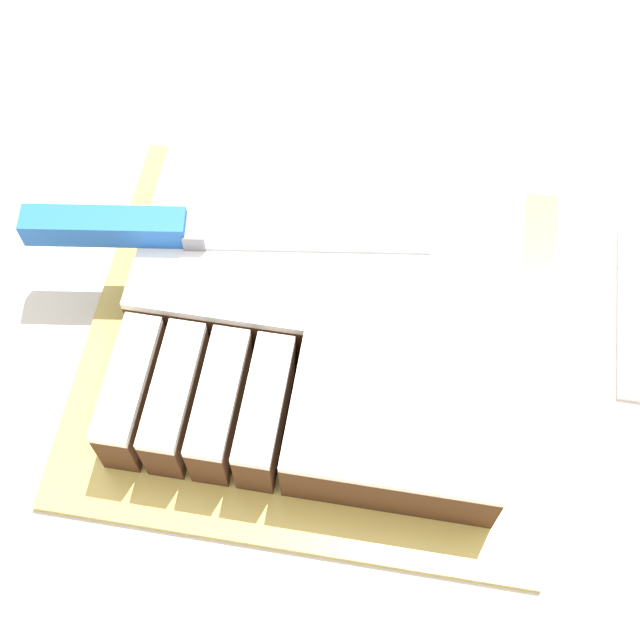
% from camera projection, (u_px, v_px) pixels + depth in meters
% --- Properties ---
extents(ground_plane, '(8.00, 8.00, 0.00)m').
position_uv_depth(ground_plane, '(340.00, 630.00, 1.49)').
color(ground_plane, '#4C4742').
extents(countertop, '(1.40, 1.10, 0.95)m').
position_uv_depth(countertop, '(348.00, 561.00, 1.07)').
color(countertop, beige).
rests_on(countertop, ground_plane).
extents(cake_board, '(0.35, 0.32, 0.01)m').
position_uv_depth(cake_board, '(320.00, 340.00, 0.67)').
color(cake_board, gold).
rests_on(cake_board, countertop).
extents(cake, '(0.28, 0.25, 0.06)m').
position_uv_depth(cake, '(326.00, 317.00, 0.65)').
color(cake, '#472814').
rests_on(cake, cake_board).
extents(knife, '(0.29, 0.06, 0.02)m').
position_uv_depth(knife, '(146.00, 229.00, 0.64)').
color(knife, silver).
rests_on(knife, cake).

